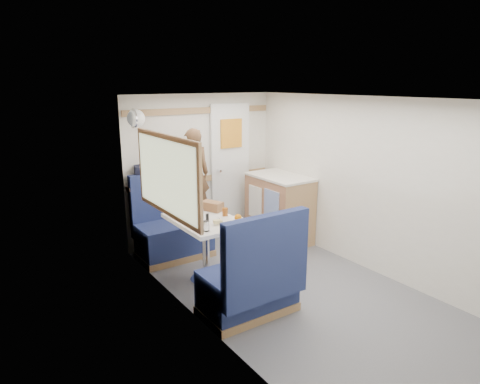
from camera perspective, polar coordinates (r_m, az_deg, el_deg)
floor at (r=4.51m, az=9.53°, el=-14.21°), size 4.50×4.50×0.00m
ceiling at (r=3.96m, az=10.76°, el=12.08°), size 4.50×4.50×0.00m
wall_back at (r=5.90m, az=-5.16°, el=3.21°), size 2.20×0.02×2.00m
wall_left at (r=3.48m, az=-3.14°, el=-4.81°), size 0.02×4.50×2.00m
wall_right at (r=4.93m, az=19.39°, el=0.18°), size 0.02×4.50×2.00m
oak_trim_low at (r=5.91m, az=-5.03°, el=1.75°), size 2.15×0.02×0.08m
oak_trim_high at (r=5.78m, az=-5.24°, el=10.78°), size 2.15×0.02×0.08m
side_window at (r=4.28m, az=-9.83°, el=2.15°), size 0.04×1.30×0.72m
rear_door at (r=6.10m, az=-1.30°, el=3.38°), size 0.62×0.12×1.86m
dinette_table at (r=4.66m, az=-4.62°, el=-5.44°), size 0.62×0.92×0.72m
bench_far at (r=5.47m, az=-9.02°, el=-5.43°), size 0.90×0.59×1.05m
bench_near at (r=4.09m, az=1.55°, el=-12.41°), size 0.90×0.59×1.05m
ledge at (r=5.53m, az=-10.38°, el=1.00°), size 0.90×0.14×0.04m
dome_light at (r=5.01m, az=-13.72°, el=9.52°), size 0.20×0.20×0.20m
galley_counter at (r=5.91m, az=5.24°, el=-2.12°), size 0.57×0.92×0.92m
person at (r=5.42m, az=-6.28°, el=2.44°), size 0.48×0.38×1.15m
duffel_bag at (r=5.47m, az=-11.15°, el=2.36°), size 0.56×0.37×0.25m
tray at (r=4.50m, az=-0.85°, el=-3.91°), size 0.32×0.37×0.02m
orange_fruit at (r=4.46m, az=-0.27°, el=-3.45°), size 0.08×0.08×0.08m
cheese_block at (r=4.41m, az=-2.99°, el=-3.96°), size 0.10×0.08×0.03m
wine_glass at (r=4.51m, az=-5.96°, el=-2.43°), size 0.08×0.08×0.17m
tumbler_left at (r=4.23m, az=-4.52°, el=-4.56°), size 0.06×0.06×0.10m
tumbler_mid at (r=4.85m, az=-8.25°, el=-2.16°), size 0.06×0.06×0.10m
tumbler_right at (r=4.61m, az=-5.31°, el=-2.87°), size 0.07×0.07×0.12m
beer_glass at (r=4.67m, az=-2.01°, el=-2.73°), size 0.06×0.06×0.10m
pepper_grinder at (r=4.50m, az=-4.38°, el=-3.46°), size 0.03×0.03×0.09m
bread_loaf at (r=4.90m, az=-3.75°, el=-1.88°), size 0.22×0.28×0.10m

